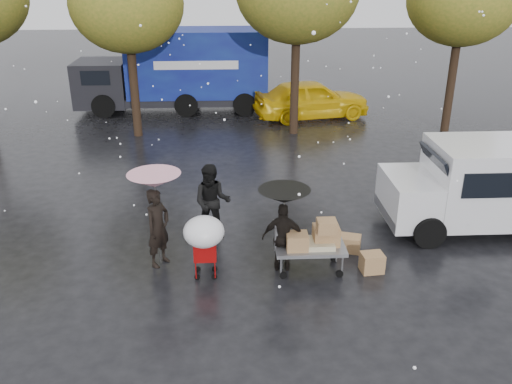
{
  "coord_description": "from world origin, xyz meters",
  "views": [
    {
      "loc": [
        0.01,
        -10.22,
        6.22
      ],
      "look_at": [
        0.58,
        1.0,
        1.39
      ],
      "focal_mm": 38.0,
      "sensor_mm": 36.0,
      "label": 1
    }
  ],
  "objects_px": {
    "shopping_cart": "(204,235)",
    "yellow_taxi": "(311,99)",
    "vendor_cart": "(314,240)",
    "person_black": "(283,237)",
    "blue_truck": "(179,70)",
    "person_pink": "(158,228)",
    "white_van": "(492,184)"
  },
  "relations": [
    {
      "from": "blue_truck",
      "to": "yellow_taxi",
      "type": "height_order",
      "value": "blue_truck"
    },
    {
      "from": "shopping_cart",
      "to": "yellow_taxi",
      "type": "height_order",
      "value": "yellow_taxi"
    },
    {
      "from": "shopping_cart",
      "to": "yellow_taxi",
      "type": "distance_m",
      "value": 13.18
    },
    {
      "from": "vendor_cart",
      "to": "white_van",
      "type": "bearing_deg",
      "value": 21.75
    },
    {
      "from": "person_black",
      "to": "white_van",
      "type": "distance_m",
      "value": 5.62
    },
    {
      "from": "person_pink",
      "to": "person_black",
      "type": "distance_m",
      "value": 2.71
    },
    {
      "from": "shopping_cart",
      "to": "blue_truck",
      "type": "xyz_separation_m",
      "value": [
        -1.6,
        14.19,
        0.69
      ]
    },
    {
      "from": "person_pink",
      "to": "blue_truck",
      "type": "relative_size",
      "value": 0.21
    },
    {
      "from": "vendor_cart",
      "to": "yellow_taxi",
      "type": "distance_m",
      "value": 12.4
    },
    {
      "from": "person_pink",
      "to": "vendor_cart",
      "type": "relative_size",
      "value": 1.17
    },
    {
      "from": "yellow_taxi",
      "to": "person_black",
      "type": "bearing_deg",
      "value": 157.52
    },
    {
      "from": "person_pink",
      "to": "blue_truck",
      "type": "distance_m",
      "value": 13.52
    },
    {
      "from": "white_van",
      "to": "yellow_taxi",
      "type": "distance_m",
      "value": 10.83
    },
    {
      "from": "person_pink",
      "to": "yellow_taxi",
      "type": "xyz_separation_m",
      "value": [
        5.07,
        11.83,
        -0.07
      ]
    },
    {
      "from": "shopping_cart",
      "to": "yellow_taxi",
      "type": "xyz_separation_m",
      "value": [
        4.04,
        12.54,
        -0.24
      ]
    },
    {
      "from": "shopping_cart",
      "to": "blue_truck",
      "type": "distance_m",
      "value": 14.3
    },
    {
      "from": "person_pink",
      "to": "person_black",
      "type": "relative_size",
      "value": 1.15
    },
    {
      "from": "person_pink",
      "to": "yellow_taxi",
      "type": "height_order",
      "value": "person_pink"
    },
    {
      "from": "person_black",
      "to": "yellow_taxi",
      "type": "distance_m",
      "value": 12.43
    },
    {
      "from": "vendor_cart",
      "to": "white_van",
      "type": "height_order",
      "value": "white_van"
    },
    {
      "from": "vendor_cart",
      "to": "yellow_taxi",
      "type": "height_order",
      "value": "yellow_taxi"
    },
    {
      "from": "person_pink",
      "to": "shopping_cart",
      "type": "bearing_deg",
      "value": -90.83
    },
    {
      "from": "white_van",
      "to": "yellow_taxi",
      "type": "relative_size",
      "value": 1.02
    },
    {
      "from": "white_van",
      "to": "blue_truck",
      "type": "bearing_deg",
      "value": 125.41
    },
    {
      "from": "vendor_cart",
      "to": "blue_truck",
      "type": "distance_m",
      "value": 14.5
    },
    {
      "from": "person_black",
      "to": "shopping_cart",
      "type": "bearing_deg",
      "value": 17.33
    },
    {
      "from": "person_black",
      "to": "yellow_taxi",
      "type": "xyz_separation_m",
      "value": [
        2.38,
        12.2,
        0.04
      ]
    },
    {
      "from": "person_pink",
      "to": "vendor_cart",
      "type": "distance_m",
      "value": 3.38
    },
    {
      "from": "blue_truck",
      "to": "yellow_taxi",
      "type": "xyz_separation_m",
      "value": [
        5.64,
        -1.65,
        -0.94
      ]
    },
    {
      "from": "person_black",
      "to": "blue_truck",
      "type": "xyz_separation_m",
      "value": [
        -3.26,
        13.85,
        0.98
      ]
    },
    {
      "from": "shopping_cart",
      "to": "white_van",
      "type": "bearing_deg",
      "value": 16.93
    },
    {
      "from": "person_pink",
      "to": "person_black",
      "type": "xyz_separation_m",
      "value": [
        2.69,
        -0.37,
        -0.11
      ]
    }
  ]
}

